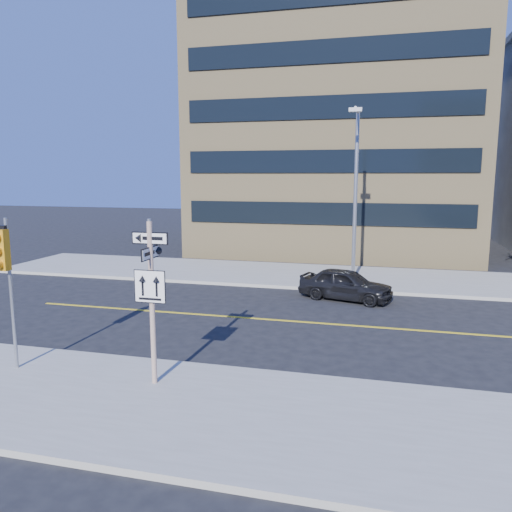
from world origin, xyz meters
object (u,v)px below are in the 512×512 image
(parked_car_a, at_px, (346,284))
(streetlight_a, at_px, (355,185))
(sign_pole, at_px, (151,293))
(traffic_signal, at_px, (4,262))

(parked_car_a, height_order, streetlight_a, streetlight_a)
(sign_pole, xyz_separation_m, streetlight_a, (4.00, 13.27, 2.32))
(sign_pole, relative_size, streetlight_a, 0.51)
(sign_pole, bearing_deg, parked_car_a, 69.12)
(traffic_signal, bearing_deg, sign_pole, 2.11)
(streetlight_a, bearing_deg, sign_pole, -106.77)
(parked_car_a, distance_m, streetlight_a, 5.11)
(sign_pole, bearing_deg, streetlight_a, 73.23)
(streetlight_a, bearing_deg, traffic_signal, -120.80)
(traffic_signal, height_order, parked_car_a, traffic_signal)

